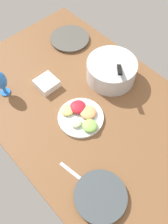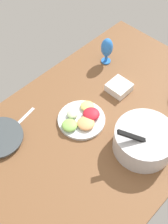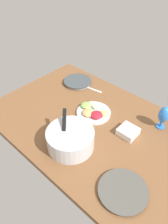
{
  "view_description": "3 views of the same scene",
  "coord_description": "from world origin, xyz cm",
  "px_view_note": "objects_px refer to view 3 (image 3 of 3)",
  "views": [
    {
      "loc": [
        61.16,
        -55.61,
        121.2
      ],
      "look_at": [
        6.98,
        -5.84,
        3.8
      ],
      "focal_mm": 38.71,
      "sensor_mm": 36.0,
      "label": 1
    },
    {
      "loc": [
        75.95,
        60.09,
        135.49
      ],
      "look_at": [
        3.87,
        -9.75,
        3.8
      ],
      "focal_mm": 47.48,
      "sensor_mm": 36.0,
      "label": 2
    },
    {
      "loc": [
        -71.72,
        88.35,
        110.7
      ],
      "look_at": [
        11.06,
        -1.7,
        3.8
      ],
      "focal_mm": 33.97,
      "sensor_mm": 36.0,
      "label": 3
    }
  ],
  "objects_px": {
    "dinner_plate_left": "(123,191)",
    "hurricane_glass_blue": "(164,115)",
    "dinner_plate_right": "(78,82)",
    "square_bowl_white": "(128,131)",
    "fruit_platter": "(94,112)",
    "mixing_bowl": "(70,138)"
  },
  "relations": [
    {
      "from": "dinner_plate_left",
      "to": "dinner_plate_right",
      "type": "bearing_deg",
      "value": -33.24
    },
    {
      "from": "hurricane_glass_blue",
      "to": "square_bowl_white",
      "type": "bearing_deg",
      "value": 58.9
    },
    {
      "from": "dinner_plate_left",
      "to": "fruit_platter",
      "type": "distance_m",
      "value": 0.67
    },
    {
      "from": "hurricane_glass_blue",
      "to": "square_bowl_white",
      "type": "distance_m",
      "value": 0.27
    },
    {
      "from": "mixing_bowl",
      "to": "square_bowl_white",
      "type": "bearing_deg",
      "value": -122.7
    },
    {
      "from": "hurricane_glass_blue",
      "to": "square_bowl_white",
      "type": "relative_size",
      "value": 1.47
    },
    {
      "from": "dinner_plate_left",
      "to": "dinner_plate_right",
      "type": "height_order",
      "value": "dinner_plate_right"
    },
    {
      "from": "dinner_plate_left",
      "to": "hurricane_glass_blue",
      "type": "height_order",
      "value": "hurricane_glass_blue"
    },
    {
      "from": "dinner_plate_left",
      "to": "square_bowl_white",
      "type": "height_order",
      "value": "square_bowl_white"
    },
    {
      "from": "dinner_plate_right",
      "to": "hurricane_glass_blue",
      "type": "height_order",
      "value": "hurricane_glass_blue"
    },
    {
      "from": "dinner_plate_left",
      "to": "square_bowl_white",
      "type": "distance_m",
      "value": 0.45
    },
    {
      "from": "dinner_plate_left",
      "to": "mixing_bowl",
      "type": "distance_m",
      "value": 0.45
    },
    {
      "from": "dinner_plate_left",
      "to": "fruit_platter",
      "type": "bearing_deg",
      "value": -35.19
    },
    {
      "from": "hurricane_glass_blue",
      "to": "dinner_plate_left",
      "type": "bearing_deg",
      "value": 98.45
    },
    {
      "from": "fruit_platter",
      "to": "dinner_plate_left",
      "type": "bearing_deg",
      "value": 144.81
    },
    {
      "from": "hurricane_glass_blue",
      "to": "dinner_plate_right",
      "type": "bearing_deg",
      "value": -0.55
    },
    {
      "from": "dinner_plate_right",
      "to": "hurricane_glass_blue",
      "type": "xyz_separation_m",
      "value": [
        -0.85,
        0.01,
        0.1
      ]
    },
    {
      "from": "dinner_plate_right",
      "to": "square_bowl_white",
      "type": "bearing_deg",
      "value": 162.03
    },
    {
      "from": "fruit_platter",
      "to": "square_bowl_white",
      "type": "height_order",
      "value": "fruit_platter"
    },
    {
      "from": "square_bowl_white",
      "to": "dinner_plate_left",
      "type": "bearing_deg",
      "value": 120.38
    },
    {
      "from": "mixing_bowl",
      "to": "square_bowl_white",
      "type": "xyz_separation_m",
      "value": [
        -0.22,
        -0.35,
        -0.04
      ]
    },
    {
      "from": "dinner_plate_left",
      "to": "fruit_platter",
      "type": "height_order",
      "value": "fruit_platter"
    }
  ]
}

